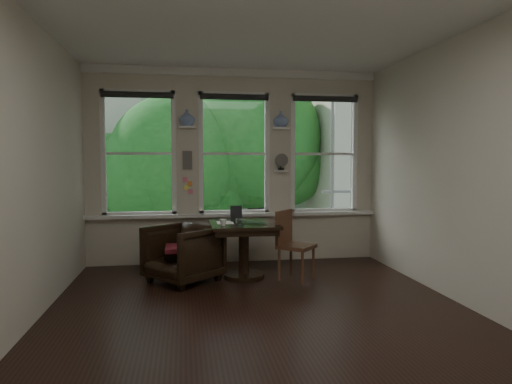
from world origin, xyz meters
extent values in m
plane|color=black|center=(0.00, 0.00, 0.00)|extent=(4.50, 4.50, 0.00)
plane|color=silver|center=(0.00, 0.00, 3.00)|extent=(4.50, 4.50, 0.00)
plane|color=beige|center=(0.00, 2.25, 1.50)|extent=(4.50, 0.00, 4.50)
plane|color=beige|center=(0.00, -2.25, 1.50)|extent=(4.50, 0.00, 4.50)
plane|color=beige|center=(-2.25, 0.00, 1.50)|extent=(0.00, 4.50, 4.50)
plane|color=beige|center=(2.25, 0.00, 1.50)|extent=(0.00, 4.50, 4.50)
cube|color=white|center=(-0.72, 2.15, 2.10)|extent=(0.26, 0.16, 0.03)
cube|color=white|center=(0.72, 2.15, 2.10)|extent=(0.26, 0.16, 0.03)
cube|color=#59544F|center=(-0.72, 2.18, 1.60)|extent=(0.14, 0.06, 0.28)
imported|color=silver|center=(-0.72, 2.15, 2.24)|extent=(0.24, 0.24, 0.25)
imported|color=silver|center=(0.72, 2.15, 2.24)|extent=(0.24, 0.24, 0.25)
imported|color=black|center=(-0.81, 1.10, 0.38)|extent=(1.15, 1.15, 0.75)
cube|color=maroon|center=(-0.81, 1.10, 0.45)|extent=(0.45, 0.45, 0.06)
imported|color=black|center=(0.16, 1.05, 0.76)|extent=(0.33, 0.26, 0.02)
imported|color=white|center=(-0.29, 0.98, 0.79)|extent=(0.11, 0.11, 0.09)
imported|color=white|center=(-0.07, 0.88, 0.80)|extent=(0.14, 0.14, 0.11)
cube|color=black|center=(-0.07, 1.36, 0.86)|extent=(0.16, 0.08, 0.22)
cube|color=silver|center=(-0.24, 1.27, 0.75)|extent=(0.22, 0.30, 0.00)
camera|label=1|loc=(-0.79, -4.88, 1.60)|focal=32.00mm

